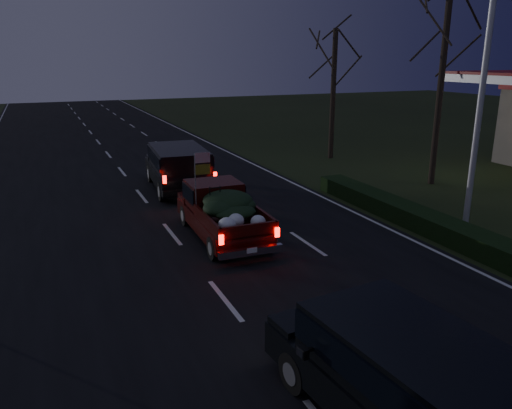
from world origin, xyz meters
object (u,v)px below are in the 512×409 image
object	(u,v)px
lead_suv	(179,164)
rear_suv	(413,376)
pickup_truck	(222,209)
light_pole	(486,58)

from	to	relation	value
lead_suv	rear_suv	world-z (taller)	lead_suv
pickup_truck	rear_suv	size ratio (longest dim) A/B	0.95
rear_suv	light_pole	bearing A→B (deg)	35.09
pickup_truck	lead_suv	xyz separation A→B (m)	(0.31, 6.29, 0.22)
light_pole	rear_suv	distance (m)	11.97
light_pole	rear_suv	xyz separation A→B (m)	(-8.48, -7.20, -4.43)
pickup_truck	lead_suv	bearing A→B (deg)	88.91
light_pole	lead_suv	bearing A→B (deg)	132.63
lead_suv	rear_suv	size ratio (longest dim) A/B	1.08
pickup_truck	light_pole	bearing A→B (deg)	-13.21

